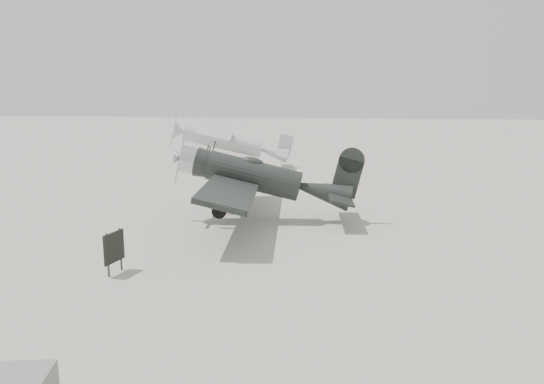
{
  "coord_description": "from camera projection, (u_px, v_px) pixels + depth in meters",
  "views": [
    {
      "loc": [
        0.71,
        -19.73,
        5.6
      ],
      "look_at": [
        -1.94,
        0.88,
        1.5
      ],
      "focal_mm": 35.0,
      "sensor_mm": 36.0,
      "label": 1
    }
  ],
  "objects": [
    {
      "name": "highwing_monoplane",
      "position": [
        228.0,
        139.0,
        37.15
      ],
      "size": [
        8.43,
        11.83,
        3.34
      ],
      "rotation": [
        0.0,
        0.23,
        0.16
      ],
      "color": "#B0B2B6",
      "rests_on": "ground"
    },
    {
      "name": "lowwing_monoplane",
      "position": [
        262.0,
        178.0,
        22.29
      ],
      "size": [
        7.77,
        10.86,
        3.5
      ],
      "rotation": [
        0.0,
        0.24,
        0.08
      ],
      "color": "black",
      "rests_on": "ground"
    },
    {
      "name": "ground",
      "position": [
        319.0,
        236.0,
        20.37
      ],
      "size": [
        160.0,
        160.0,
        0.0
      ],
      "primitive_type": "plane",
      "color": "gray",
      "rests_on": "ground"
    },
    {
      "name": "sign_board",
      "position": [
        114.0,
        248.0,
        16.11
      ],
      "size": [
        0.27,
        0.93,
        1.36
      ],
      "rotation": [
        0.0,
        0.0,
        -0.23
      ],
      "color": "#333333",
      "rests_on": "ground"
    }
  ]
}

